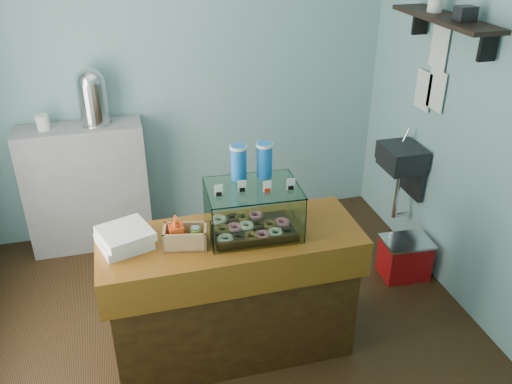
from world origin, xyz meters
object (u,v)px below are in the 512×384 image
object	(u,v)px
coffee_urn	(92,95)
red_cooler	(405,257)
counter	(232,294)
display_case	(252,206)

from	to	relation	value
coffee_urn	red_cooler	xyz separation A→B (m)	(2.26, -1.15, -1.18)
counter	coffee_urn	bearing A→B (deg)	115.20
counter	display_case	bearing A→B (deg)	16.68
coffee_urn	counter	bearing A→B (deg)	-64.80
red_cooler	display_case	bearing A→B (deg)	-160.41
counter	display_case	distance (m)	0.62
coffee_urn	red_cooler	world-z (taller)	coffee_urn
display_case	red_cooler	size ratio (longest dim) A/B	1.47
counter	coffee_urn	world-z (taller)	coffee_urn
display_case	red_cooler	xyz separation A→B (m)	(1.37, 0.40, -0.90)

